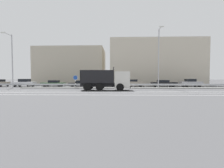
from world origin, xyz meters
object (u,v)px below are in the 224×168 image
dump_truck (112,81)px  street_lamp_1 (159,56)px  street_lamp_0 (12,59)px  parked_car_1 (24,83)px  parked_car_2 (53,83)px  parked_car_7 (191,83)px  median_road_sign (75,81)px  parked_car_4 (108,84)px  parked_car_6 (164,83)px  parked_car_5 (133,83)px  parked_car_3 (81,83)px

dump_truck → street_lamp_1: bearing=114.1°
street_lamp_0 → parked_car_1: (-0.67, 4.44, -4.34)m
parked_car_2 → parked_car_7: size_ratio=1.18×
median_road_sign → parked_car_4: median_road_sign is taller
median_road_sign → street_lamp_0: street_lamp_0 is taller
street_lamp_0 → parked_car_2: size_ratio=1.95×
parked_car_1 → parked_car_2: bearing=-88.0°
dump_truck → parked_car_6: bearing=128.7°
median_road_sign → street_lamp_0: (-11.13, -0.02, 3.93)m
parked_car_4 → parked_car_6: 11.17m
median_road_sign → street_lamp_1: street_lamp_1 is taller
median_road_sign → parked_car_4: 7.26m
parked_car_1 → parked_car_7: parked_car_7 is taller
parked_car_4 → street_lamp_1: bearing=59.4°
median_road_sign → parked_car_7: 22.44m
parked_car_2 → parked_car_4: size_ratio=1.23×
dump_truck → parked_car_7: dump_truck is taller
dump_truck → parked_car_2: (-12.45, 9.01, -0.66)m
dump_truck → parked_car_5: dump_truck is taller
street_lamp_1 → parked_car_6: size_ratio=2.06×
street_lamp_0 → parked_car_2: 8.48m
parked_car_1 → parked_car_5: parked_car_1 is taller
street_lamp_0 → parked_car_6: size_ratio=1.93×
parked_car_1 → parked_car_7: (33.73, 0.32, 0.01)m
parked_car_1 → parked_car_2: parked_car_1 is taller
street_lamp_0 → parked_car_4: size_ratio=2.40×
parked_car_5 → median_road_sign: bearing=-62.2°
street_lamp_1 → parked_car_5: 7.64m
street_lamp_1 → parked_car_4: (-8.82, 5.14, -4.82)m
street_lamp_1 → parked_car_6: bearing=64.0°
parked_car_6 → parked_car_7: size_ratio=1.19×
parked_car_1 → parked_car_4: 17.14m
parked_car_3 → street_lamp_0: bearing=117.2°
parked_car_1 → parked_car_5: bearing=-94.1°
median_road_sign → parked_car_4: bearing=42.6°
street_lamp_1 → parked_car_4: 11.29m
dump_truck → parked_car_4: size_ratio=1.84×
parked_car_3 → parked_car_5: size_ratio=1.07×
parked_car_4 → parked_car_6: bearing=88.0°
dump_truck → parked_car_5: (4.03, 8.48, -0.56)m
parked_car_3 → median_road_sign: bearing=-175.0°
parked_car_5 → parked_car_7: bearing=95.4°
street_lamp_1 → parked_car_2: street_lamp_1 is taller
parked_car_5 → parked_car_2: bearing=-87.5°
street_lamp_1 → parked_car_1: street_lamp_1 is taller
dump_truck → parked_car_2: size_ratio=1.50×
street_lamp_1 → parked_car_4: street_lamp_1 is taller
street_lamp_0 → parked_car_4: street_lamp_0 is taller
parked_car_1 → parked_car_4: bearing=-92.8°
median_road_sign → parked_car_7: median_road_sign is taller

